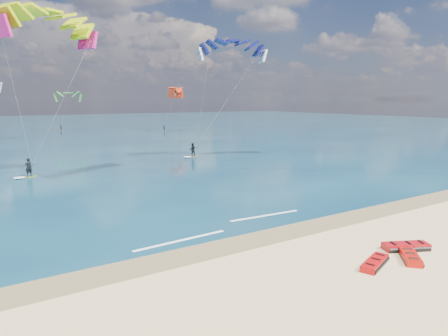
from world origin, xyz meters
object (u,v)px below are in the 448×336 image
(packed_kite_left, at_px, (375,266))
(kitesurfer_main, at_px, (38,85))
(kitesurfer_far, at_px, (213,93))
(packed_kite_mid, at_px, (406,250))
(packed_kite_right, at_px, (410,260))

(packed_kite_left, bearing_deg, kitesurfer_main, 88.08)
(packed_kite_left, height_order, kitesurfer_far, kitesurfer_far)
(packed_kite_left, height_order, packed_kite_mid, packed_kite_mid)
(packed_kite_left, distance_m, kitesurfer_far, 37.19)
(packed_kite_mid, height_order, packed_kite_right, packed_kite_mid)
(packed_kite_left, xyz_separation_m, packed_kite_right, (2.06, -0.53, 0.00))
(packed_kite_right, bearing_deg, kitesurfer_far, 29.54)
(packed_kite_mid, height_order, kitesurfer_main, kitesurfer_main)
(packed_kite_mid, distance_m, kitesurfer_main, 34.12)
(packed_kite_left, xyz_separation_m, packed_kite_mid, (3.19, 0.47, 0.00))
(packed_kite_mid, relative_size, kitesurfer_main, 0.15)
(kitesurfer_main, relative_size, kitesurfer_far, 1.04)
(kitesurfer_main, distance_m, kitesurfer_far, 21.85)
(packed_kite_left, relative_size, kitesurfer_far, 0.15)
(packed_kite_right, bearing_deg, kitesurfer_main, 65.97)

